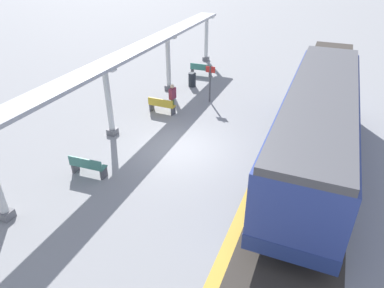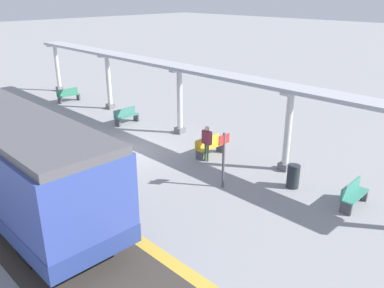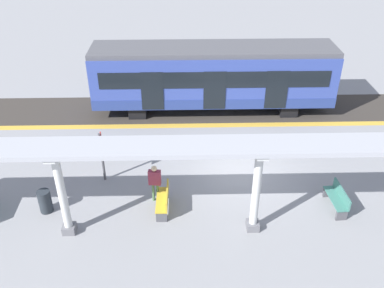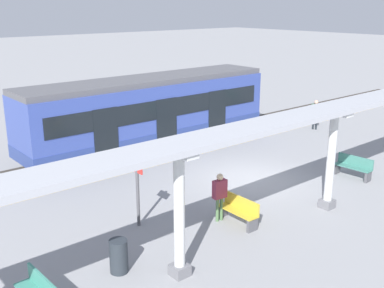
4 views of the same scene
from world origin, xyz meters
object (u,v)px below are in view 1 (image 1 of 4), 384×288
Objects in this scene: trash_bin at (192,80)px; platform_info_sign at (210,80)px; canopy_pillar_third at (109,102)px; bench_extra_slot at (201,69)px; canopy_pillar_nearest at (206,39)px; train_near_carriage at (316,127)px; bench_far_end at (162,105)px; canopy_pillar_second at (168,63)px; passenger_by_the_benches at (173,95)px; bench_near_end at (88,166)px.

platform_info_sign is at bearing 135.29° from trash_bin.
bench_extra_slot is at bearing -95.29° from canopy_pillar_third.
platform_info_sign reaches higher than bench_extra_slot.
canopy_pillar_third is at bearing 90.00° from canopy_pillar_nearest.
bench_far_end is (8.13, -2.33, -1.39)m from train_near_carriage.
bench_extra_slot is at bearing -105.21° from canopy_pillar_second.
canopy_pillar_second is 3.45m from passenger_by_the_benches.
trash_bin is at bearing -39.61° from train_near_carriage.
canopy_pillar_third reaches higher than bench_far_end.
bench_near_end is at bearing 89.53° from trash_bin.
trash_bin is at bearing -44.71° from platform_info_sign.
train_near_carriage reaches higher than bench_far_end.
bench_extra_slot is at bearing 104.61° from canopy_pillar_nearest.
canopy_pillar_third is at bearing 84.71° from bench_extra_slot.
platform_info_sign is at bearing -122.75° from passenger_by_the_benches.
trash_bin reaches higher than bench_near_end.
canopy_pillar_third is at bearing 90.00° from canopy_pillar_second.
trash_bin is at bearing -82.88° from passenger_by_the_benches.
passenger_by_the_benches is (-1.65, -3.50, -0.72)m from canopy_pillar_third.
canopy_pillar_nearest is at bearing -75.39° from bench_extra_slot.
passenger_by_the_benches reaches higher than bench_near_end.
canopy_pillar_nearest is 3.75× the size of trash_bin.
train_near_carriage reaches higher than trash_bin.
bench_far_end is at bearing -109.77° from canopy_pillar_third.
canopy_pillar_nearest is 5.95m from trash_bin.
bench_extra_slot is 2.24m from trash_bin.
canopy_pillar_nearest is at bearing -90.00° from canopy_pillar_second.
bench_near_end is 6.47m from bench_far_end.
platform_info_sign is (-3.04, -5.66, -0.40)m from canopy_pillar_third.
platform_info_sign is at bearing 165.63° from canopy_pillar_second.
canopy_pillar_nearest is (9.26, -12.41, -0.10)m from train_near_carriage.
canopy_pillar_nearest is at bearing -78.63° from trash_bin.
platform_info_sign is at bearing 117.51° from bench_extra_slot.
canopy_pillar_nearest is 1.00× the size of canopy_pillar_second.
canopy_pillar_second reaches higher than bench_far_end.
canopy_pillar_nearest is 9.90m from passenger_by_the_benches.
train_near_carriage reaches higher than bench_near_end.
canopy_pillar_third reaches higher than platform_info_sign.
trash_bin is (-1.14, -7.54, -1.27)m from canopy_pillar_third.
canopy_pillar_second is 2.25× the size of bench_far_end.
bench_extra_slot is (0.23, -6.62, 0.00)m from bench_far_end.
passenger_by_the_benches is (-0.52, -0.35, 0.56)m from bench_far_end.
bench_near_end is 9.24m from platform_info_sign.
bench_near_end is at bearing 89.33° from bench_far_end.
passenger_by_the_benches is at bearing -115.26° from canopy_pillar_third.
bench_extra_slot is 6.34m from passenger_by_the_benches.
train_near_carriage is 8.19× the size of bench_far_end.
canopy_pillar_third is 3.75× the size of trash_bin.
trash_bin is 0.56× the size of passenger_by_the_benches.
bench_extra_slot is at bearing -46.95° from train_near_carriage.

